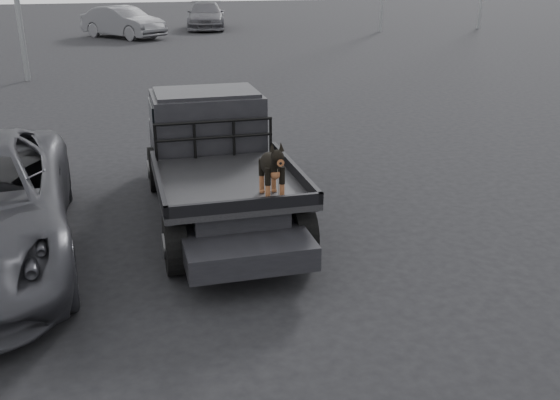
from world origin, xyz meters
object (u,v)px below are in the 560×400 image
object	(u,v)px
flatbed_ute	(218,189)
distant_car_a	(123,22)
dog	(271,169)
distant_car_b	(206,16)

from	to	relation	value
flatbed_ute	distant_car_a	size ratio (longest dim) A/B	1.11
flatbed_ute	distant_car_a	xyz separation A→B (m)	(-0.79, 25.78, 0.34)
flatbed_ute	dog	world-z (taller)	dog
distant_car_b	distant_car_a	bearing A→B (deg)	-134.27
flatbed_ute	distant_car_a	bearing A→B (deg)	91.75
flatbed_ute	distant_car_b	xyz separation A→B (m)	(4.10, 29.40, 0.30)
distant_car_a	dog	bearing A→B (deg)	-126.93
dog	distant_car_a	world-z (taller)	dog
flatbed_ute	dog	xyz separation A→B (m)	(0.42, -1.73, 0.83)
distant_car_a	distant_car_b	bearing A→B (deg)	-2.89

